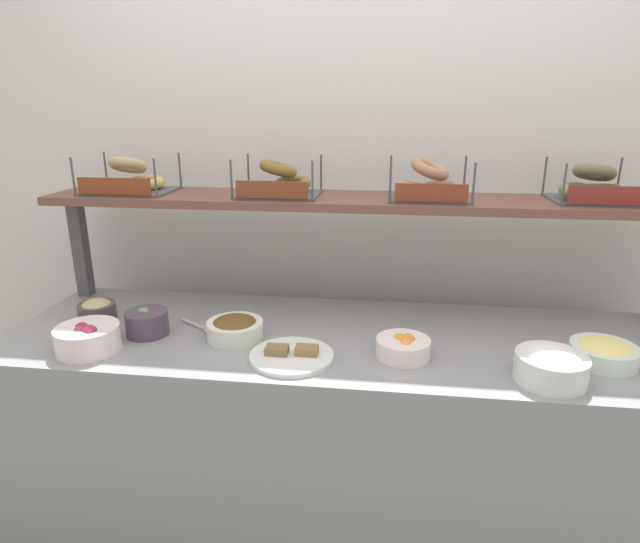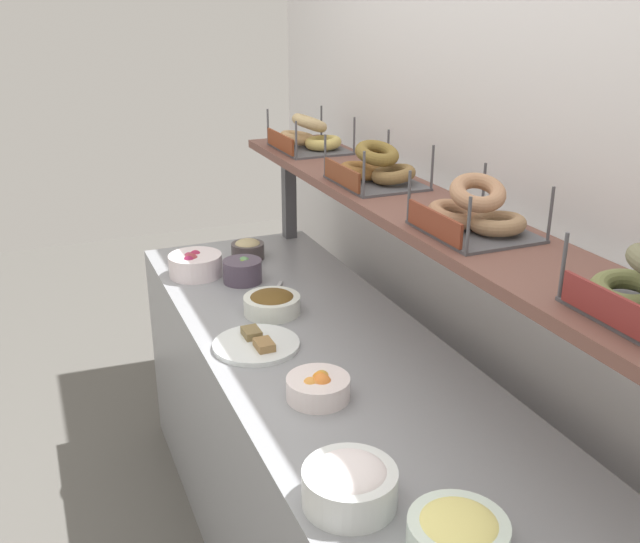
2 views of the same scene
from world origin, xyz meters
name	(u,v)px [view 1 (image 1 of 2)]	position (x,y,z in m)	size (l,w,h in m)	color
ground_plane	(341,536)	(0.00, 0.00, 0.00)	(8.00, 8.00, 0.00)	#595651
back_wall	(357,205)	(0.00, 0.55, 1.20)	(3.51, 0.06, 2.40)	silver
deli_counter	(343,442)	(0.00, 0.00, 0.42)	(2.31, 0.70, 0.85)	gray
shelf_riser_left	(81,248)	(-1.09, 0.27, 1.05)	(0.05, 0.05, 0.40)	#4C4C51
upper_shelf	(352,201)	(0.00, 0.27, 1.26)	(2.27, 0.32, 0.03)	brown
bowl_egg_salad	(604,352)	(0.80, -0.09, 0.89)	(0.20, 0.20, 0.07)	white
bowl_chocolate_spread	(235,328)	(-0.36, -0.06, 0.89)	(0.19, 0.19, 0.07)	white
bowl_fruit_salad	(403,347)	(0.19, -0.13, 0.88)	(0.17, 0.17, 0.08)	white
bowl_veggie_mix	(147,322)	(-0.67, -0.07, 0.89)	(0.14, 0.14, 0.09)	#4E4153
bowl_cream_cheese	(551,365)	(0.60, -0.23, 0.90)	(0.20, 0.20, 0.10)	white
bowl_beet_salad	(88,338)	(-0.80, -0.22, 0.89)	(0.20, 0.20, 0.10)	white
bowl_hummus	(97,310)	(-0.90, 0.02, 0.89)	(0.13, 0.13, 0.08)	#4B4243
serving_plate_white	(292,356)	(-0.15, -0.19, 0.86)	(0.26, 0.26, 0.04)	white
serving_spoon_near_plate	(203,328)	(-0.50, -0.01, 0.86)	(0.16, 0.11, 0.01)	#B7B7BC
bagel_basket_sesame	(129,180)	(-0.85, 0.27, 1.33)	(0.32, 0.25, 0.14)	#4C4C51
bagel_basket_cinnamon_raisin	(278,183)	(-0.27, 0.26, 1.33)	(0.30, 0.25, 0.14)	#4C4C51
bagel_basket_everything	(429,185)	(0.27, 0.26, 1.33)	(0.29, 0.26, 0.15)	#4C4C51
bagel_basket_poppy	(592,188)	(0.82, 0.28, 1.33)	(0.28, 0.25, 0.14)	#4C4C51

